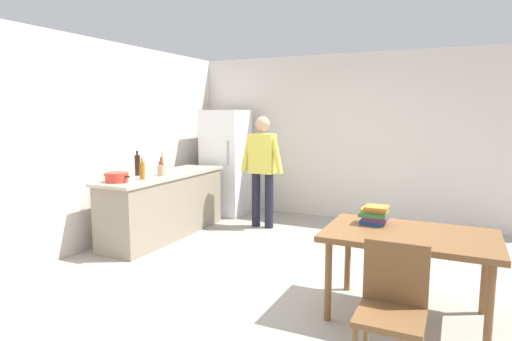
{
  "coord_description": "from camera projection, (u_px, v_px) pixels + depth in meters",
  "views": [
    {
      "loc": [
        1.73,
        -4.03,
        1.76
      ],
      "look_at": [
        -0.79,
        1.29,
        0.96
      ],
      "focal_mm": 30.08,
      "sensor_mm": 36.0,
      "label": 1
    }
  ],
  "objects": [
    {
      "name": "chair",
      "position": [
        392.0,
        303.0,
        2.78
      ],
      "size": [
        0.42,
        0.42,
        0.91
      ],
      "rotation": [
        0.0,
        0.0,
        -0.12
      ],
      "color": "brown",
      "rests_on": "ground_plane"
    },
    {
      "name": "bottle_sauce_red",
      "position": [
        161.0,
        167.0,
        6.0
      ],
      "size": [
        0.06,
        0.06,
        0.24
      ],
      "color": "#B22319",
      "rests_on": "kitchen_counter"
    },
    {
      "name": "dining_table",
      "position": [
        410.0,
        242.0,
        3.63
      ],
      "size": [
        1.4,
        0.9,
        0.75
      ],
      "color": "brown",
      "rests_on": "ground_plane"
    },
    {
      "name": "utensil_jar",
      "position": [
        162.0,
        170.0,
        5.83
      ],
      "size": [
        0.11,
        0.11,
        0.32
      ],
      "color": "tan",
      "rests_on": "kitchen_counter"
    },
    {
      "name": "cooking_pot",
      "position": [
        117.0,
        177.0,
        5.31
      ],
      "size": [
        0.4,
        0.28,
        0.12
      ],
      "color": "red",
      "rests_on": "kitchen_counter"
    },
    {
      "name": "person",
      "position": [
        262.0,
        164.0,
        6.51
      ],
      "size": [
        0.7,
        0.22,
        1.7
      ],
      "color": "#1E1E2D",
      "rests_on": "ground_plane"
    },
    {
      "name": "wall_back",
      "position": [
        344.0,
        137.0,
        7.08
      ],
      "size": [
        6.4,
        0.12,
        2.7
      ],
      "primitive_type": "cube",
      "color": "silver",
      "rests_on": "ground_plane"
    },
    {
      "name": "kitchen_counter",
      "position": [
        165.0,
        205.0,
        6.09
      ],
      "size": [
        0.64,
        2.2,
        0.9
      ],
      "color": "gray",
      "rests_on": "ground_plane"
    },
    {
      "name": "book_stack",
      "position": [
        374.0,
        215.0,
        3.88
      ],
      "size": [
        0.25,
        0.21,
        0.17
      ],
      "color": "#284C8E",
      "rests_on": "dining_table"
    },
    {
      "name": "bottle_wine_dark",
      "position": [
        138.0,
        165.0,
        5.86
      ],
      "size": [
        0.08,
        0.08,
        0.34
      ],
      "color": "black",
      "rests_on": "kitchen_counter"
    },
    {
      "name": "ground_plane",
      "position": [
        271.0,
        278.0,
        4.58
      ],
      "size": [
        14.0,
        14.0,
        0.0
      ],
      "primitive_type": "plane",
      "color": "#9E998E"
    },
    {
      "name": "refrigerator",
      "position": [
        226.0,
        162.0,
        7.42
      ],
      "size": [
        0.7,
        0.67,
        1.8
      ],
      "color": "white",
      "rests_on": "ground_plane"
    },
    {
      "name": "wall_left",
      "position": [
        98.0,
        143.0,
        5.68
      ],
      "size": [
        0.12,
        5.6,
        2.7
      ],
      "primitive_type": "cube",
      "color": "silver",
      "rests_on": "ground_plane"
    },
    {
      "name": "bottle_oil_amber",
      "position": [
        142.0,
        170.0,
        5.53
      ],
      "size": [
        0.06,
        0.06,
        0.28
      ],
      "color": "#996619",
      "rests_on": "kitchen_counter"
    }
  ]
}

